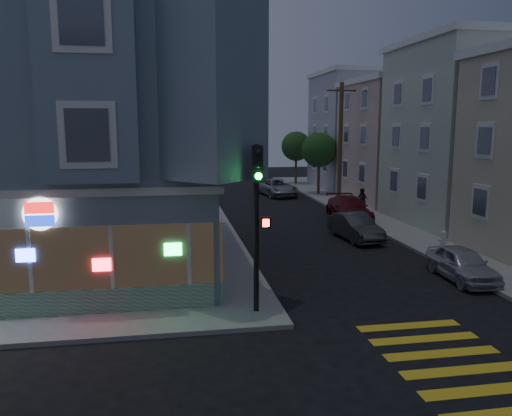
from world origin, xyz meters
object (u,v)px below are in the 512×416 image
object	(u,v)px
street_tree_far	(296,146)
parked_car_c	(349,209)
utility_pole	(340,142)
parked_car_a	(462,264)
pedestrian_a	(361,201)
parked_car_d	(277,187)
street_tree_near	(319,150)
parked_car_b	(355,227)
fire_hydrant	(444,239)
pedestrian_b	(362,200)
traffic_signal	(258,201)

from	to	relation	value
street_tree_far	parked_car_c	world-z (taller)	street_tree_far
utility_pole	parked_car_a	distance (m)	18.91
pedestrian_a	parked_car_d	distance (m)	10.92
street_tree_near	pedestrian_a	xyz separation A→B (m)	(-0.02, -10.03, -2.94)
utility_pole	street_tree_near	xyz separation A→B (m)	(0.20, 6.00, -0.86)
parked_car_b	parked_car_c	world-z (taller)	parked_car_c
parked_car_c	fire_hydrant	xyz separation A→B (m)	(1.71, -8.41, -0.14)
parked_car_d	utility_pole	bearing A→B (deg)	-69.48
parked_car_b	parked_car_c	size ratio (longest dim) A/B	0.81
parked_car_d	parked_car_c	bearing A→B (deg)	-87.98
utility_pole	pedestrian_b	xyz separation A→B (m)	(0.54, -3.28, -3.87)
street_tree_near	street_tree_far	bearing A→B (deg)	90.00
utility_pole	street_tree_near	distance (m)	6.06
utility_pole	fire_hydrant	world-z (taller)	utility_pole
parked_car_c	street_tree_near	bearing A→B (deg)	86.87
parked_car_b	parked_car_d	xyz separation A→B (m)	(-0.51, 17.26, 0.02)
pedestrian_a	fire_hydrant	bearing A→B (deg)	84.28
traffic_signal	parked_car_d	bearing A→B (deg)	88.60
pedestrian_b	fire_hydrant	bearing A→B (deg)	71.00
parked_car_b	fire_hydrant	xyz separation A→B (m)	(3.30, -3.12, -0.08)
traffic_signal	pedestrian_b	bearing A→B (deg)	71.34
street_tree_near	utility_pole	bearing A→B (deg)	-91.91
utility_pole	pedestrian_a	size ratio (longest dim) A/B	5.34
traffic_signal	fire_hydrant	distance (m)	12.68
pedestrian_a	parked_car_d	bearing A→B (deg)	-77.86
parked_car_a	street_tree_near	bearing A→B (deg)	89.62
pedestrian_b	parked_car_a	distance (m)	15.24
pedestrian_b	pedestrian_a	bearing A→B (deg)	46.27
street_tree_far	pedestrian_a	world-z (taller)	street_tree_far
pedestrian_b	utility_pole	bearing A→B (deg)	-98.95
pedestrian_b	traffic_signal	distance (m)	20.60
street_tree_far	traffic_signal	xyz separation A→B (m)	(-10.09, -34.82, -0.20)
parked_car_a	fire_hydrant	world-z (taller)	parked_car_a
parked_car_d	parked_car_a	bearing A→B (deg)	-93.06
parked_car_b	traffic_signal	distance (m)	12.44
parked_car_b	street_tree_far	bearing A→B (deg)	77.38
utility_pole	parked_car_d	world-z (taller)	utility_pole
pedestrian_a	parked_car_c	xyz separation A→B (m)	(-1.48, -1.66, -0.24)
utility_pole	fire_hydrant	bearing A→B (deg)	-88.35
pedestrian_a	parked_car_a	world-z (taller)	pedestrian_a
parked_car_c	parked_car_b	bearing A→B (deg)	-102.58
utility_pole	parked_car_d	size ratio (longest dim) A/B	1.73
parked_car_c	parked_car_d	world-z (taller)	parked_car_c
street_tree_far	parked_car_b	size ratio (longest dim) A/B	1.25
parked_car_a	fire_hydrant	xyz separation A→B (m)	(1.71, 4.29, -0.04)
utility_pole	street_tree_near	bearing A→B (deg)	88.09
pedestrian_b	parked_car_b	xyz separation A→B (m)	(-3.43, -7.71, -0.23)
pedestrian_b	parked_car_c	size ratio (longest dim) A/B	0.30
pedestrian_a	parked_car_c	size ratio (longest dim) A/B	0.32
pedestrian_b	parked_car_a	world-z (taller)	pedestrian_b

